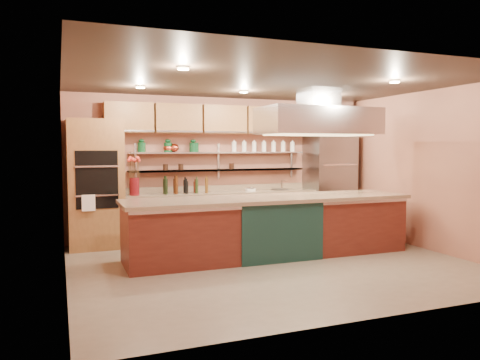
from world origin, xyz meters
name	(u,v)px	position (x,y,z in m)	size (l,w,h in m)	color
floor	(272,264)	(0.00, 0.00, -0.01)	(6.00, 5.00, 0.02)	gray
ceiling	(273,81)	(0.00, 0.00, 2.80)	(6.00, 5.00, 0.02)	black
wall_back	(220,167)	(0.00, 2.50, 1.40)	(6.00, 0.04, 2.80)	#A96850
wall_front	(376,187)	(0.00, -2.50, 1.40)	(6.00, 0.04, 2.80)	#A96850
wall_left	(64,179)	(-3.00, 0.00, 1.40)	(0.04, 5.00, 2.80)	#A96850
wall_right	(427,170)	(3.00, 0.00, 1.40)	(0.04, 5.00, 2.80)	#A96850
oven_stack	(96,184)	(-2.45, 2.18, 1.15)	(0.95, 0.64, 2.30)	#986537
refrigerator	(329,183)	(2.35, 2.14, 1.05)	(0.95, 0.72, 2.10)	gray
back_counter	(223,215)	(-0.05, 2.20, 0.47)	(3.84, 0.64, 0.93)	tan
wall_shelf_lower	(220,170)	(-0.05, 2.37, 1.35)	(3.60, 0.26, 0.03)	silver
wall_shelf_upper	(220,153)	(-0.05, 2.37, 1.70)	(3.60, 0.26, 0.03)	silver
upper_cabinets	(223,120)	(0.00, 2.32, 2.35)	(4.60, 0.36, 0.55)	#986537
range_hood	(318,121)	(1.08, 0.50, 2.25)	(2.00, 1.00, 0.45)	silver
ceiling_downlights	(268,85)	(0.00, 0.20, 2.77)	(4.00, 2.80, 0.02)	#FFE5A5
island	(270,227)	(0.18, 0.50, 0.49)	(4.73, 1.03, 0.99)	maroon
flower_vase	(134,187)	(-1.78, 2.15, 1.09)	(0.18, 0.18, 0.32)	#5A0D12
oil_bottle_cluster	(186,186)	(-0.81, 2.15, 1.08)	(0.91, 0.26, 0.29)	black
kitchen_scale	(250,189)	(0.52, 2.15, 0.98)	(0.17, 0.13, 0.10)	white
bar_faucet	(282,185)	(1.27, 2.25, 1.03)	(0.03, 0.03, 0.19)	silver
copper_kettle	(174,148)	(-0.98, 2.37, 1.80)	(0.20, 0.20, 0.16)	#BF472C
green_canister	(195,147)	(-0.57, 2.37, 1.80)	(0.15, 0.15, 0.18)	#0D3F1E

